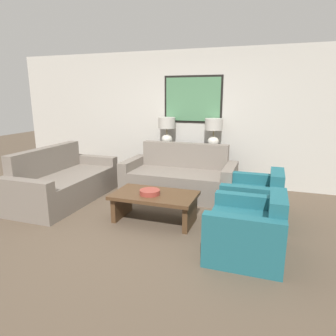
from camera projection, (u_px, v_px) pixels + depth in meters
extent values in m
plane|color=brown|center=(147.00, 228.00, 4.13)|extent=(20.00, 20.00, 0.00)
cube|color=beige|center=(193.00, 118.00, 6.06)|extent=(8.04, 0.10, 2.65)
cube|color=black|center=(193.00, 99.00, 5.92)|extent=(1.18, 0.01, 0.92)
cube|color=#4C7F56|center=(193.00, 99.00, 5.92)|extent=(1.10, 0.02, 0.84)
cube|color=black|center=(189.00, 166.00, 6.04)|extent=(1.52, 0.36, 0.78)
cylinder|color=silver|center=(167.00, 145.00, 6.10)|extent=(0.18, 0.18, 0.02)
sphere|color=silver|center=(167.00, 139.00, 6.07)|extent=(0.21, 0.21, 0.21)
cylinder|color=#8C7A51|center=(167.00, 131.00, 6.03)|extent=(0.02, 0.02, 0.12)
cylinder|color=#B2ADA3|center=(167.00, 123.00, 5.99)|extent=(0.34, 0.34, 0.22)
cylinder|color=silver|center=(213.00, 148.00, 5.80)|extent=(0.18, 0.18, 0.02)
sphere|color=silver|center=(213.00, 142.00, 5.77)|extent=(0.21, 0.21, 0.21)
cylinder|color=#8C7A51|center=(213.00, 133.00, 5.73)|extent=(0.02, 0.02, 0.12)
cylinder|color=#B2ADA3|center=(214.00, 124.00, 5.69)|extent=(0.34, 0.34, 0.22)
cube|color=slate|center=(177.00, 185.00, 5.36)|extent=(1.64, 0.75, 0.45)
cube|color=slate|center=(185.00, 166.00, 5.73)|extent=(1.64, 0.18, 0.91)
cube|color=slate|center=(133.00, 175.00, 5.71)|extent=(0.18, 0.93, 0.61)
cube|color=slate|center=(229.00, 183.00, 5.13)|extent=(0.18, 0.93, 0.61)
cube|color=slate|center=(71.00, 188.00, 5.14)|extent=(0.75, 1.64, 0.45)
cube|color=slate|center=(48.00, 173.00, 5.23)|extent=(0.18, 1.64, 0.91)
cube|color=slate|center=(26.00, 200.00, 4.31)|extent=(0.93, 0.18, 0.61)
cube|color=slate|center=(95.00, 171.00, 5.99)|extent=(0.93, 0.18, 0.61)
cube|color=#4C331E|center=(155.00, 195.00, 4.27)|extent=(1.19, 0.69, 0.05)
cube|color=#4C331E|center=(122.00, 205.00, 4.48)|extent=(0.07, 0.55, 0.37)
cube|color=#4C331E|center=(190.00, 214.00, 4.15)|extent=(0.07, 0.55, 0.37)
cylinder|color=#93382D|center=(150.00, 192.00, 4.22)|extent=(0.29, 0.29, 0.07)
cube|color=#1E5B66|center=(245.00, 204.00, 4.41)|extent=(0.64, 0.60, 0.44)
cube|color=#1E5B66|center=(276.00, 197.00, 4.25)|extent=(0.18, 0.60, 0.75)
cube|color=#1E5B66|center=(253.00, 192.00, 4.71)|extent=(0.82, 0.14, 0.60)
cube|color=#1E5B66|center=(250.00, 208.00, 4.03)|extent=(0.82, 0.14, 0.60)
cube|color=#1E5B66|center=(237.00, 235.00, 3.43)|extent=(0.64, 0.60, 0.44)
cube|color=#1E5B66|center=(276.00, 228.00, 3.26)|extent=(0.18, 0.60, 0.75)
cube|color=#1E5B66|center=(248.00, 217.00, 3.72)|extent=(0.82, 0.14, 0.60)
cube|color=#1E5B66|center=(242.00, 245.00, 3.04)|extent=(0.82, 0.14, 0.60)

